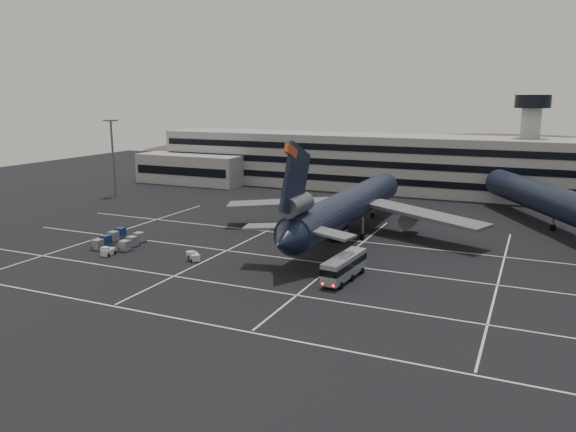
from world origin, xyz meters
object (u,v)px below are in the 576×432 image
at_px(trijet_main, 348,206).
at_px(bus_near, 344,266).
at_px(tug_a, 108,252).
at_px(uld_cluster, 119,240).
at_px(bus_far, 315,225).

bearing_deg(trijet_main, bus_near, -72.51).
bearing_deg(tug_a, uld_cluster, 109.29).
relative_size(bus_near, tug_a, 4.36).
bearing_deg(uld_cluster, tug_a, -64.34).
bearing_deg(uld_cluster, trijet_main, 33.28).
bearing_deg(bus_near, uld_cluster, -177.97).
distance_m(trijet_main, uld_cluster, 38.48).
height_order(bus_near, tug_a, bus_near).
distance_m(bus_far, uld_cluster, 32.55).
relative_size(bus_near, uld_cluster, 1.01).
height_order(trijet_main, bus_far, trijet_main).
height_order(tug_a, uld_cluster, uld_cluster).
bearing_deg(tug_a, bus_far, 37.34).
xyz_separation_m(trijet_main, bus_far, (-4.65, -3.30, -3.08)).
distance_m(trijet_main, bus_near, 24.24).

